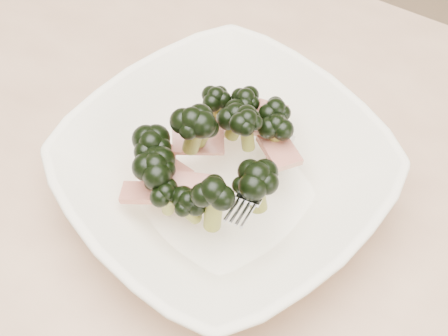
{
  "coord_description": "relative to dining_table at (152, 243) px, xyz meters",
  "views": [
    {
      "loc": [
        0.23,
        -0.24,
        1.3
      ],
      "look_at": [
        0.07,
        0.05,
        0.8
      ],
      "focal_mm": 50.0,
      "sensor_mm": 36.0,
      "label": 1
    }
  ],
  "objects": [
    {
      "name": "dining_table",
      "position": [
        0.0,
        0.0,
        0.0
      ],
      "size": [
        1.2,
        0.8,
        0.75
      ],
      "color": "tan",
      "rests_on": "ground"
    },
    {
      "name": "broccoli_dish",
      "position": [
        0.07,
        0.05,
        0.14
      ],
      "size": [
        0.38,
        0.38,
        0.12
      ],
      "color": "white",
      "rests_on": "dining_table"
    }
  ]
}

